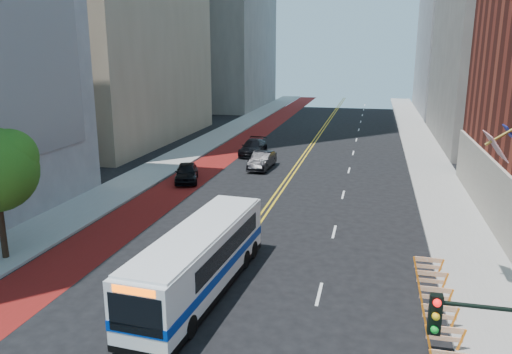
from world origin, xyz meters
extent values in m
cube|color=gray|center=(-12.00, 30.00, 0.07)|extent=(4.00, 140.00, 0.15)
cube|color=gray|center=(12.00, 30.00, 0.07)|extent=(4.00, 140.00, 0.15)
cube|color=#60120D|center=(-8.10, 30.00, 0.00)|extent=(3.60, 140.00, 0.01)
cube|color=gold|center=(-0.18, 30.00, 0.00)|extent=(0.14, 140.00, 0.01)
cube|color=gold|center=(0.18, 30.00, 0.00)|extent=(0.14, 140.00, 0.01)
cube|color=silver|center=(4.80, 6.00, 0.01)|extent=(0.14, 2.20, 0.01)
cube|color=silver|center=(4.80, 14.00, 0.01)|extent=(0.14, 2.20, 0.01)
cube|color=silver|center=(4.80, 22.00, 0.01)|extent=(0.14, 2.20, 0.01)
cube|color=silver|center=(4.80, 30.00, 0.01)|extent=(0.14, 2.20, 0.01)
cube|color=silver|center=(4.80, 38.00, 0.01)|extent=(0.14, 2.20, 0.01)
cube|color=silver|center=(4.80, 46.00, 0.01)|extent=(0.14, 2.20, 0.01)
cube|color=silver|center=(4.80, 54.00, 0.01)|extent=(0.14, 2.20, 0.01)
cube|color=silver|center=(4.80, 62.00, 0.01)|extent=(0.14, 2.20, 0.01)
cube|color=silver|center=(4.80, 70.00, 0.01)|extent=(0.14, 2.20, 0.01)
cube|color=silver|center=(4.80, 78.00, 0.01)|extent=(0.14, 2.20, 0.01)
cube|color=silver|center=(4.80, 86.00, 0.01)|extent=(0.14, 2.20, 0.01)
cube|color=black|center=(14.15, 13.00, 1.10)|extent=(0.35, 2.80, 2.20)
cube|color=black|center=(14.15, 20.00, 1.10)|extent=(0.35, 2.80, 2.20)
cube|color=#B21419|center=(11.70, 8.00, 6.60)|extent=(0.75, 1.90, 1.05)
cube|color=navy|center=(12.25, 8.45, 7.15)|extent=(0.39, 0.85, 0.52)
cube|color=orange|center=(9.05, 2.65, 0.50)|extent=(0.32, 0.06, 0.99)
cube|color=orange|center=(10.15, 2.65, 0.50)|extent=(0.32, 0.06, 0.99)
cube|color=orange|center=(9.60, 2.65, 0.90)|extent=(1.25, 0.05, 0.22)
cube|color=orange|center=(9.60, 2.65, 0.55)|extent=(1.25, 0.05, 0.18)
cube|color=orange|center=(9.05, 4.20, 0.50)|extent=(0.32, 0.06, 0.99)
cube|color=orange|center=(10.15, 4.20, 0.50)|extent=(0.32, 0.06, 0.99)
cube|color=orange|center=(9.60, 4.20, 0.90)|extent=(1.25, 0.05, 0.22)
cube|color=orange|center=(9.60, 4.20, 0.55)|extent=(1.25, 0.05, 0.18)
cube|color=orange|center=(9.05, 5.75, 0.50)|extent=(0.32, 0.06, 0.99)
cube|color=orange|center=(10.15, 5.75, 0.50)|extent=(0.32, 0.06, 0.99)
cube|color=orange|center=(9.60, 5.75, 0.90)|extent=(1.25, 0.05, 0.22)
cube|color=orange|center=(9.60, 5.75, 0.55)|extent=(1.25, 0.05, 0.18)
cube|color=orange|center=(9.05, 7.30, 0.50)|extent=(0.32, 0.06, 0.99)
cube|color=orange|center=(10.15, 7.30, 0.50)|extent=(0.32, 0.06, 0.99)
cube|color=orange|center=(9.60, 7.30, 0.90)|extent=(1.25, 0.05, 0.22)
cube|color=orange|center=(9.60, 7.30, 0.55)|extent=(1.25, 0.05, 0.18)
cube|color=orange|center=(9.05, 8.85, 0.50)|extent=(0.32, 0.06, 0.99)
cube|color=orange|center=(10.15, 8.85, 0.50)|extent=(0.32, 0.06, 0.99)
cube|color=orange|center=(9.60, 8.85, 0.90)|extent=(1.25, 0.05, 0.22)
cube|color=orange|center=(9.60, 8.85, 0.55)|extent=(1.25, 0.05, 0.18)
cylinder|color=black|center=(-11.30, 6.00, 1.75)|extent=(0.32, 0.32, 3.20)
sphere|color=#1E4E10|center=(-10.70, 6.40, 5.35)|extent=(2.80, 2.80, 2.80)
cylinder|color=black|center=(9.30, -3.50, 5.05)|extent=(2.00, 0.10, 0.10)
cube|color=black|center=(8.30, -3.50, 4.75)|extent=(0.28, 0.22, 0.95)
sphere|color=red|center=(8.30, -3.64, 5.10)|extent=(0.18, 0.18, 0.18)
sphere|color=yellow|center=(8.30, -3.64, 4.77)|extent=(0.18, 0.18, 0.18)
sphere|color=#0CA526|center=(8.30, -3.64, 4.44)|extent=(0.18, 0.18, 0.18)
cube|color=silver|center=(-0.37, 4.96, 1.60)|extent=(3.07, 10.92, 2.56)
cube|color=#012890|center=(-0.37, 4.96, 1.21)|extent=(3.11, 10.96, 0.40)
cube|color=black|center=(-0.32, 5.67, 2.02)|extent=(2.89, 7.70, 0.85)
cube|color=black|center=(-0.74, -0.40, 1.80)|extent=(2.06, 0.23, 1.44)
cube|color=black|center=(0.00, 10.31, 1.98)|extent=(1.87, 0.22, 0.90)
cube|color=#FF5905|center=(-0.74, -0.41, 2.70)|extent=(1.64, 0.18, 0.27)
cube|color=silver|center=(-0.37, 4.96, 2.92)|extent=(2.92, 10.38, 0.11)
cube|color=black|center=(-0.37, 4.96, 0.31)|extent=(3.10, 10.95, 0.27)
cylinder|color=black|center=(-1.67, 1.58, 0.45)|extent=(0.33, 0.92, 0.90)
cylinder|color=black|center=(0.45, 1.44, 0.45)|extent=(0.33, 0.92, 0.90)
cylinder|color=black|center=(-1.22, 8.04, 0.45)|extent=(0.33, 0.92, 0.90)
cylinder|color=black|center=(0.89, 7.90, 0.45)|extent=(0.33, 0.92, 0.90)
cylinder|color=black|center=(-1.13, 9.33, 0.45)|extent=(0.33, 0.92, 0.90)
cylinder|color=black|center=(0.98, 9.19, 0.45)|extent=(0.33, 0.92, 0.90)
imported|color=black|center=(-7.95, 22.97, 0.76)|extent=(3.08, 4.78, 1.52)
imported|color=black|center=(-2.93, 28.82, 0.78)|extent=(1.82, 4.78, 1.56)
imported|color=black|center=(-5.19, 34.67, 0.77)|extent=(2.17, 5.31, 1.54)
camera|label=1|loc=(6.72, -14.18, 10.48)|focal=35.00mm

